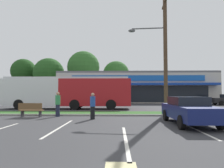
{
  "coord_description": "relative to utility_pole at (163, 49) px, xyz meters",
  "views": [
    {
      "loc": [
        0.04,
        -1.41,
        1.62
      ],
      "look_at": [
        -0.49,
        18.1,
        2.51
      ],
      "focal_mm": 31.97,
      "sensor_mm": 36.0,
      "label": 1
    }
  ],
  "objects": [
    {
      "name": "pedestrian_by_pole",
      "position": [
        -5.13,
        -3.1,
        -4.2
      ],
      "size": [
        0.33,
        0.33,
        1.63
      ],
      "rotation": [
        0.0,
        0.0,
        3.55
      ],
      "color": "black",
      "rests_on": "ground_plane"
    },
    {
      "name": "parking_stripe_2",
      "position": [
        -3.31,
        -8.42,
        -5.01
      ],
      "size": [
        0.12,
        4.8,
        0.01
      ],
      "primitive_type": "cube",
      "color": "silver",
      "rests_on": "ground_plane"
    },
    {
      "name": "car_1",
      "position": [
        0.11,
        -4.99,
        -4.27
      ],
      "size": [
        1.92,
        4.66,
        1.43
      ],
      "rotation": [
        0.0,
        0.0,
        -1.57
      ],
      "color": "navy",
      "rests_on": "ground_plane"
    },
    {
      "name": "grass_median",
      "position": [
        -3.63,
        -0.08,
        -4.96
      ],
      "size": [
        56.0,
        2.2,
        0.12
      ],
      "primitive_type": "cube",
      "color": "#2D5B23",
      "rests_on": "ground_plane"
    },
    {
      "name": "storefront_building",
      "position": [
        -0.37,
        21.79,
        -2.43
      ],
      "size": [
        26.1,
        13.1,
        5.17
      ],
      "color": "#BCB7AD",
      "rests_on": "ground_plane"
    },
    {
      "name": "tree_mid_left",
      "position": [
        -11.24,
        29.04,
        2.42
      ],
      "size": [
        7.24,
        7.24,
        11.08
      ],
      "color": "#473323",
      "rests_on": "ground_plane"
    },
    {
      "name": "tree_far_left",
      "position": [
        -26.22,
        31.75,
        1.89
      ],
      "size": [
        5.88,
        5.88,
        9.87
      ],
      "color": "#473323",
      "rests_on": "ground_plane"
    },
    {
      "name": "tree_left",
      "position": [
        -19.36,
        29.67,
        1.13
      ],
      "size": [
        6.97,
        6.97,
        9.65
      ],
      "color": "#473323",
      "rests_on": "ground_plane"
    },
    {
      "name": "city_bus",
      "position": [
        -8.74,
        5.03,
        -3.25
      ],
      "size": [
        12.96,
        2.74,
        3.25
      ],
      "rotation": [
        0.0,
        0.0,
        3.15
      ],
      "color": "#AD191E",
      "rests_on": "ground_plane"
    },
    {
      "name": "parking_stripe_3",
      "position": [
        -0.1,
        -6.19,
        -5.01
      ],
      "size": [
        0.12,
        4.8,
        0.01
      ],
      "primitive_type": "cube",
      "color": "silver",
      "rests_on": "ground_plane"
    },
    {
      "name": "utility_pole",
      "position": [
        0.0,
        0.0,
        0.0
      ],
      "size": [
        3.04,
        2.4,
        9.35
      ],
      "color": "#4C3826",
      "rests_on": "ground_plane"
    },
    {
      "name": "tree_mid",
      "position": [
        -3.91,
        32.94,
        1.17
      ],
      "size": [
        6.46,
        6.46,
        9.43
      ],
      "color": "#473323",
      "rests_on": "ground_plane"
    },
    {
      "name": "parking_stripe_1",
      "position": [
        -6.29,
        -6.12,
        -5.01
      ],
      "size": [
        0.12,
        4.8,
        0.01
      ],
      "primitive_type": "cube",
      "color": "silver",
      "rests_on": "ground_plane"
    },
    {
      "name": "pedestrian_near_bench",
      "position": [
        -7.73,
        -1.73,
        -4.17
      ],
      "size": [
        0.34,
        0.34,
        1.7
      ],
      "rotation": [
        0.0,
        0.0,
        2.29
      ],
      "color": "#1E2338",
      "rests_on": "ground_plane"
    },
    {
      "name": "bus_stop_bench",
      "position": [
        -9.43,
        -2.14,
        -4.51
      ],
      "size": [
        1.6,
        0.45,
        0.95
      ],
      "rotation": [
        0.0,
        0.0,
        3.14
      ],
      "color": "brown",
      "rests_on": "ground_plane"
    },
    {
      "name": "curb_lip",
      "position": [
        -3.63,
        -1.3,
        -4.96
      ],
      "size": [
        56.0,
        0.24,
        0.12
      ],
      "primitive_type": "cube",
      "color": "gray",
      "rests_on": "ground_plane"
    }
  ]
}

